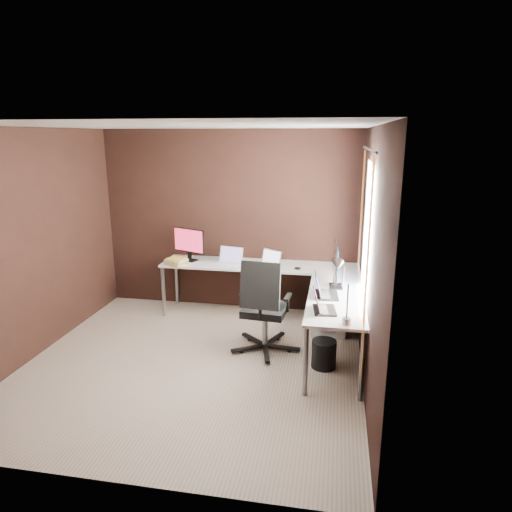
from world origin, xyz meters
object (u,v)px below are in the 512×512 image
at_px(drawer_pedestal, 329,308).
at_px(desk_lamp, 341,283).
at_px(laptop_black_big, 323,291).
at_px(laptop_black_small, 322,306).
at_px(laptop_white, 230,260).
at_px(laptop_silver, 269,263).
at_px(wastebasket, 324,354).
at_px(office_chair, 264,324).
at_px(book_stack, 176,261).
at_px(monitor_right, 335,263).
at_px(monitor_left, 189,243).

bearing_deg(drawer_pedestal, desk_lamp, -85.86).
height_order(laptop_black_big, laptop_black_small, laptop_black_big).
distance_m(laptop_white, laptop_silver, 0.54).
bearing_deg(wastebasket, office_chair, 158.47).
height_order(drawer_pedestal, office_chair, office_chair).
height_order(laptop_white, laptop_black_small, laptop_white).
distance_m(laptop_white, wastebasket, 1.94).
height_order(drawer_pedestal, laptop_silver, laptop_silver).
bearing_deg(book_stack, desk_lamp, -36.27).
xyz_separation_m(laptop_white, desk_lamp, (1.46, -1.73, 0.33)).
xyz_separation_m(monitor_right, office_chair, (-0.77, -0.28, -0.69)).
relative_size(drawer_pedestal, office_chair, 0.54).
relative_size(laptop_black_big, desk_lamp, 0.62).
distance_m(laptop_black_small, desk_lamp, 0.44).
xyz_separation_m(laptop_silver, laptop_black_small, (0.75, -1.48, -0.00)).
distance_m(monitor_right, laptop_silver, 1.14).
bearing_deg(laptop_black_small, monitor_left, 42.51).
distance_m(drawer_pedestal, monitor_right, 0.83).
bearing_deg(laptop_black_small, laptop_black_big, -7.36).
xyz_separation_m(monitor_right, laptop_silver, (-0.87, 0.71, -0.23)).
bearing_deg(book_stack, laptop_black_small, -34.22).
bearing_deg(laptop_black_small, book_stack, 48.44).
bearing_deg(desk_lamp, book_stack, 139.89).
height_order(drawer_pedestal, desk_lamp, desk_lamp).
bearing_deg(monitor_left, office_chair, -19.09).
height_order(laptop_white, desk_lamp, desk_lamp).
height_order(monitor_right, wastebasket, monitor_right).
bearing_deg(laptop_black_small, office_chair, 45.36).
height_order(laptop_black_big, desk_lamp, desk_lamp).
relative_size(laptop_black_big, laptop_black_small, 1.12).
bearing_deg(drawer_pedestal, laptop_black_small, -93.23).
bearing_deg(wastebasket, laptop_black_big, 99.32).
relative_size(laptop_silver, laptop_black_small, 1.19).
relative_size(monitor_right, laptop_silver, 1.53).
bearing_deg(desk_lamp, monitor_right, 89.37).
height_order(laptop_black_big, wastebasket, laptop_black_big).
distance_m(drawer_pedestal, laptop_silver, 0.99).
distance_m(laptop_silver, laptop_black_big, 1.28).
distance_m(laptop_black_big, office_chair, 0.80).
relative_size(monitor_left, wastebasket, 1.61).
bearing_deg(book_stack, office_chair, -32.63).
height_order(laptop_white, laptop_silver, laptop_white).
xyz_separation_m(laptop_black_big, office_chair, (-0.65, 0.05, -0.46)).
xyz_separation_m(laptop_black_big, wastebasket, (0.04, -0.23, -0.63)).
relative_size(book_stack, office_chair, 0.31).
relative_size(laptop_white, desk_lamp, 0.63).
height_order(monitor_left, desk_lamp, desk_lamp).
height_order(desk_lamp, wastebasket, desk_lamp).
bearing_deg(laptop_silver, laptop_black_big, -21.01).
distance_m(drawer_pedestal, desk_lamp, 1.65).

